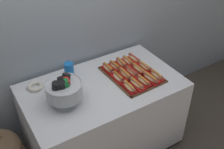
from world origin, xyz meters
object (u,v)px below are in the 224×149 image
object	(u,v)px
hot_dog_1	(136,84)
cup_stack	(69,72)
buffet_table	(103,115)
hot_dog_8	(139,69)
hot_dog_3	(150,78)
hot_dog_11	(115,66)
punch_bowl	(64,89)
hot_dog_9	(145,67)
hot_dog_13	(128,61)
hot_dog_10	(108,68)
hot_dog_14	(134,59)
hot_dog_0	(129,87)
hot_dog_12	(121,63)
hot_dog_2	(143,81)
donut	(35,86)
hot_dog_7	(132,72)
hot_dog_4	(157,75)
serving_tray	(132,75)

from	to	relation	value
hot_dog_1	cup_stack	bearing A→B (deg)	137.41
buffet_table	hot_dog_8	bearing A→B (deg)	-1.34
hot_dog_3	hot_dog_8	bearing A→B (deg)	91.93
hot_dog_11	punch_bowl	size ratio (longest dim) A/B	0.55
hot_dog_8	hot_dog_9	size ratio (longest dim) A/B	1.08
hot_dog_11	hot_dog_13	world-z (taller)	same
hot_dog_10	hot_dog_14	xyz separation A→B (m)	(0.30, 0.01, -0.00)
buffet_table	hot_dog_0	bearing A→B (deg)	-49.22
hot_dog_10	punch_bowl	size ratio (longest dim) A/B	0.55
hot_dog_13	cup_stack	world-z (taller)	cup_stack
hot_dog_12	hot_dog_2	bearing A→B (deg)	-88.07
hot_dog_9	buffet_table	bearing A→B (deg)	179.21
hot_dog_3	donut	xyz separation A→B (m)	(-0.89, 0.44, -0.02)
hot_dog_1	hot_dog_7	distance (m)	0.18
hot_dog_13	punch_bowl	xyz separation A→B (m)	(-0.74, -0.20, 0.11)
buffet_table	hot_dog_4	bearing A→B (deg)	-20.57
hot_dog_2	hot_dog_10	distance (m)	0.36
hot_dog_12	donut	size ratio (longest dim) A/B	1.16
serving_tray	hot_dog_13	world-z (taller)	hot_dog_13
donut	hot_dog_13	bearing A→B (deg)	-7.11
hot_dog_3	donut	bearing A→B (deg)	153.73
hot_dog_9	cup_stack	distance (m)	0.70
hot_dog_9	donut	world-z (taller)	hot_dog_9
hot_dog_4	hot_dog_14	xyz separation A→B (m)	(-0.01, 0.33, -0.00)
buffet_table	hot_dog_10	bearing A→B (deg)	45.64
hot_dog_12	punch_bowl	xyz separation A→B (m)	(-0.66, -0.20, 0.10)
hot_dog_1	hot_dog_9	distance (m)	0.28
serving_tray	hot_dog_1	size ratio (longest dim) A/B	2.95
cup_stack	donut	size ratio (longest dim) A/B	1.25
hot_dog_14	donut	world-z (taller)	hot_dog_14
hot_dog_8	serving_tray	bearing A→B (deg)	-178.07
hot_dog_0	hot_dog_2	size ratio (longest dim) A/B	0.98
hot_dog_11	punch_bowl	world-z (taller)	punch_bowl
hot_dog_1	hot_dog_7	bearing A→B (deg)	67.49
donut	hot_dog_11	bearing A→B (deg)	-8.94
hot_dog_11	donut	world-z (taller)	hot_dog_11
hot_dog_3	donut	world-z (taller)	hot_dog_3
hot_dog_3	hot_dog_9	size ratio (longest dim) A/B	1.12
hot_dog_0	buffet_table	bearing A→B (deg)	130.78
hot_dog_8	punch_bowl	size ratio (longest dim) A/B	0.62
hot_dog_11	buffet_table	bearing A→B (deg)	-145.55
hot_dog_13	hot_dog_7	bearing A→B (deg)	-112.51
hot_dog_7	hot_dog_9	xyz separation A→B (m)	(0.15, 0.01, 0.00)
hot_dog_1	hot_dog_3	xyz separation A→B (m)	(0.15, 0.01, 0.00)
hot_dog_4	donut	xyz separation A→B (m)	(-0.97, 0.44, -0.02)
cup_stack	donut	bearing A→B (deg)	171.92
hot_dog_3	hot_dog_1	bearing A→B (deg)	-178.07
hot_dog_9	hot_dog_10	distance (m)	0.34
hot_dog_11	serving_tray	bearing A→B (deg)	-63.62
hot_dog_7	hot_dog_14	world-z (taller)	same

